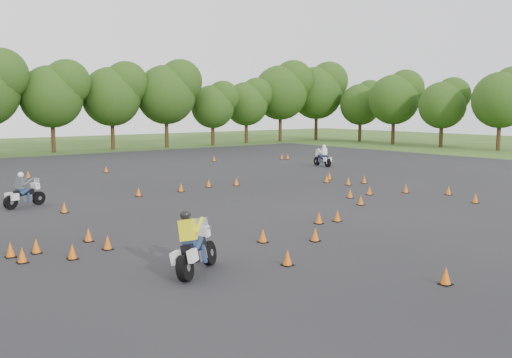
# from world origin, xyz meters

# --- Properties ---
(ground) EXTENTS (140.00, 140.00, 0.00)m
(ground) POSITION_xyz_m (0.00, 0.00, 0.00)
(ground) COLOR #2D5119
(ground) RESTS_ON ground
(asphalt_pad) EXTENTS (62.00, 62.00, 0.00)m
(asphalt_pad) POSITION_xyz_m (0.00, 6.00, 0.01)
(asphalt_pad) COLOR black
(asphalt_pad) RESTS_ON ground
(treeline) EXTENTS (86.73, 32.53, 11.12)m
(treeline) POSITION_xyz_m (2.77, 35.09, 4.74)
(treeline) COLOR #244012
(treeline) RESTS_ON ground
(traffic_cones) EXTENTS (36.16, 32.77, 0.45)m
(traffic_cones) POSITION_xyz_m (-0.02, 4.58, 0.23)
(traffic_cones) COLOR #DF5A09
(traffic_cones) RESTS_ON asphalt_pad
(rider_grey) EXTENTS (2.20, 1.33, 1.63)m
(rider_grey) POSITION_xyz_m (-8.80, 9.91, 0.82)
(rider_grey) COLOR #404347
(rider_grey) RESTS_ON ground
(rider_yellow) EXTENTS (2.33, 1.92, 1.81)m
(rider_yellow) POSITION_xyz_m (-8.09, -3.85, 0.91)
(rider_yellow) COLOR yellow
(rider_yellow) RESTS_ON ground
(rider_white) EXTENTS (1.02, 2.21, 1.65)m
(rider_white) POSITION_xyz_m (14.62, 14.48, 0.83)
(rider_white) COLOR silver
(rider_white) RESTS_ON ground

